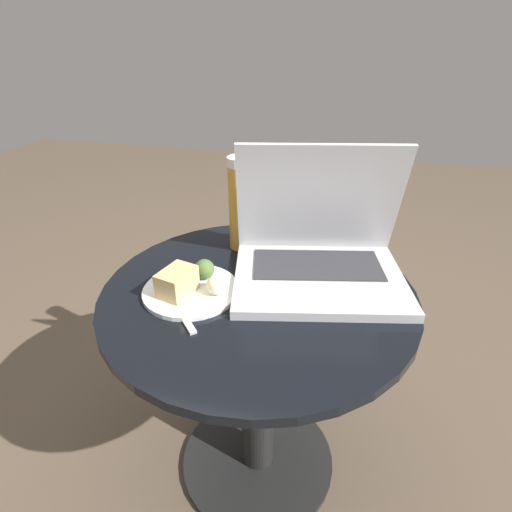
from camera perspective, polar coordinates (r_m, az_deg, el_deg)
The scene contains 6 objects.
ground_plane at distance 1.16m, azimuth 0.25°, elevation -27.02°, with size 6.00×6.00×0.00m, color brown.
table at distance 0.88m, azimuth 0.30°, elevation -13.87°, with size 0.61×0.61×0.53m.
laptop at distance 0.80m, azimuth 8.93°, elevation 0.63°, with size 0.37×0.31×0.26m.
beer_glass at distance 0.89m, azimuth -2.10°, elevation 7.46°, with size 0.06×0.06×0.21m.
snack_plate at distance 0.76m, azimuth -9.29°, elevation -4.14°, with size 0.18×0.18×0.06m.
fork at distance 0.76m, azimuth -11.94°, elevation -5.81°, with size 0.15×0.16×0.00m.
Camera 1 is at (0.14, -0.63, 0.96)m, focal length 28.00 mm.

